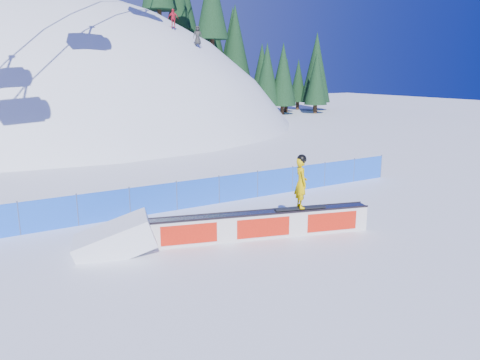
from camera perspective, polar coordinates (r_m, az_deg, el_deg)
ground at (r=16.43m, az=1.85°, el=-7.06°), size 160.00×160.00×0.00m
snow_hill at (r=60.44m, az=-20.67°, el=-10.78°), size 64.00×64.00×64.00m
treeline at (r=64.05m, az=1.86°, el=15.55°), size 25.90×12.43×19.83m
safety_fence at (r=20.02m, az=-5.09°, el=-1.58°), size 22.05×0.05×1.30m
rail_box at (r=16.33m, az=2.61°, el=-5.47°), size 7.75×2.69×0.95m
snow_ramp at (r=15.80m, az=-14.93°, el=-8.37°), size 2.96×2.28×1.63m
snowboarder at (r=16.41m, az=7.45°, el=-0.27°), size 1.87×0.83×1.94m
distant_skiers at (r=43.68m, az=-18.77°, el=19.59°), size 18.67×6.36×6.03m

